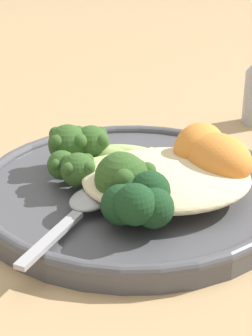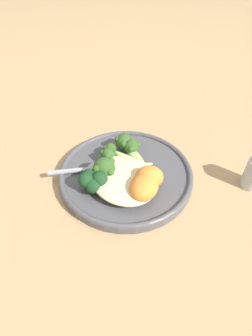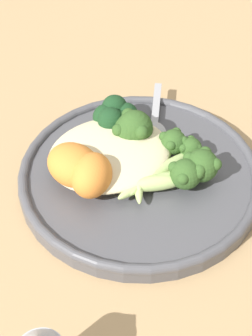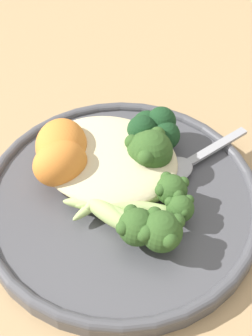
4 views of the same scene
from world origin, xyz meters
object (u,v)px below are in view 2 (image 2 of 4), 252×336
Objects in this scene: broccoli_stalk_0 at (133,150)px; spoon at (92,168)px; broccoli_stalk_2 at (122,155)px; kale_tuft at (93,179)px; sweet_potato_chunk_0 at (144,187)px; broccoli_stalk_4 at (108,168)px; broccoli_stalk_5 at (112,169)px; quinoa_mound at (123,179)px; broccoli_stalk_3 at (117,157)px; broccoli_stalk_1 at (127,145)px; sweet_potato_chunk_1 at (149,177)px; plate at (126,173)px.

spoon is (0.02, 0.09, -0.01)m from broccoli_stalk_0.
broccoli_stalk_0 is at bearing -122.35° from broccoli_stalk_2.
sweet_potato_chunk_0 is at bearing -143.25° from kale_tuft.
broccoli_stalk_0 is 0.08m from broccoli_stalk_4.
broccoli_stalk_5 reaches higher than spoon.
sweet_potato_chunk_0 is (-0.05, -0.01, 0.01)m from quinoa_mound.
quinoa_mound is 0.03m from broccoli_stalk_5.
broccoli_stalk_5 is (-0.03, 0.03, 0.00)m from broccoli_stalk_3.
broccoli_stalk_1 is 0.12m from kale_tuft.
quinoa_mound is at bearing -122.86° from kale_tuft.
broccoli_stalk_0 is 0.77× the size of broccoli_stalk_5.
kale_tuft is (-0.02, 0.08, 0.01)m from broccoli_stalk_3.
broccoli_stalk_0 is 0.82× the size of broccoli_stalk_3.
broccoli_stalk_0 is 0.10m from spoon.
sweet_potato_chunk_0 is (-0.12, 0.06, 0.01)m from broccoli_stalk_1.
broccoli_stalk_5 is at bearing 7.55° from quinoa_mound.
broccoli_stalk_1 reaches higher than quinoa_mound.
broccoli_stalk_0 reaches higher than spoon.
spoon is (0.03, 0.02, -0.02)m from broccoli_stalk_4.
quinoa_mound is 0.10m from broccoli_stalk_1.
sweet_potato_chunk_1 is at bearing -65.31° from sweet_potato_chunk_0.
broccoli_stalk_3 reaches higher than spoon.
plate is 0.08m from kale_tuft.
broccoli_stalk_2 is (0.01, 0.03, -0.01)m from broccoli_stalk_0.
broccoli_stalk_1 is at bearing -44.05° from quinoa_mound.
spoon is (0.05, 0.05, 0.01)m from plate.
broccoli_stalk_2 is 0.01m from broccoli_stalk_3.
broccoli_stalk_4 reaches higher than broccoli_stalk_2.
sweet_potato_chunk_0 is at bearing 163.82° from broccoli_stalk_1.
sweet_potato_chunk_0 is 1.20× the size of sweet_potato_chunk_1.
spoon is at bearing -40.76° from broccoli_stalk_4.
kale_tuft reaches higher than quinoa_mound.
plate is at bearing 147.93° from broccoli_stalk_3.
kale_tuft is at bearing 85.21° from plate.
sweet_potato_chunk_1 is (-0.07, -0.04, 0.00)m from broccoli_stalk_4.
broccoli_stalk_4 is 1.89× the size of sweet_potato_chunk_0.
sweet_potato_chunk_0 is at bearing 114.69° from sweet_potato_chunk_1.
spoon is at bearing -30.98° from kale_tuft.
plate is 0.07m from sweet_potato_chunk_1.
broccoli_stalk_3 reaches higher than quinoa_mound.
kale_tuft reaches higher than broccoli_stalk_3.
broccoli_stalk_2 is at bearing 126.47° from broccoli_stalk_1.
broccoli_stalk_1 is 1.56× the size of sweet_potato_chunk_0.
broccoli_stalk_2 is 1.14× the size of broccoli_stalk_5.
plate is 0.06m from broccoli_stalk_1.
sweet_potato_chunk_0 is at bearing 126.25° from broccoli_stalk_4.
broccoli_stalk_3 is 0.06m from spoon.
broccoli_stalk_4 is 1.06× the size of spoon.
kale_tuft is (0.01, 0.08, 0.03)m from plate.
plate is at bearing 137.30° from broccoli_stalk_0.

